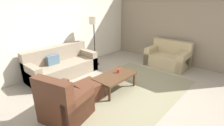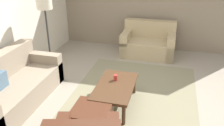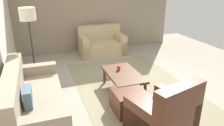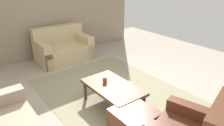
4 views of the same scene
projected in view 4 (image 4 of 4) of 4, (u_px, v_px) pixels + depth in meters
The scene contains 7 objects.
ground_plane at pixel (121, 98), 3.98m from camera, with size 8.00×8.00×0.00m, color gray.
stone_feature_panel at pixel (49, 4), 5.61m from camera, with size 0.12×5.20×2.80m, color gray.
area_rug at pixel (121, 98), 3.97m from camera, with size 3.55×2.36×0.01m, color gray.
couch_loveseat at pixel (62, 49), 5.65m from camera, with size 0.88×1.37×0.88m.
ottoman at pixel (134, 123), 3.03m from camera, with size 0.56×0.56×0.40m, color #4C2819.
coffee_table at pixel (113, 88), 3.61m from camera, with size 1.10×0.64×0.41m.
cup at pixel (105, 80), 3.67m from camera, with size 0.07×0.07×0.10m, color #B2332D.
Camera 4 is at (-2.59, 2.20, 2.18)m, focal length 33.95 mm.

